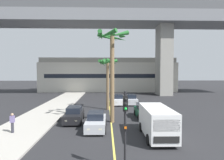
{
  "coord_description": "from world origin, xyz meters",
  "views": [
    {
      "loc": [
        -0.5,
        -2.7,
        5.19
      ],
      "look_at": [
        0.0,
        14.0,
        4.47
      ],
      "focal_mm": 30.89,
      "sensor_mm": 36.0,
      "label": 1
    }
  ],
  "objects_px": {
    "palm_tree_near_median": "(108,69)",
    "car_queue_fifth": "(74,115)",
    "palm_tree_mid_median": "(112,52)",
    "car_queue_third": "(118,100)",
    "traffic_light_median_near": "(125,121)",
    "car_queue_fourth": "(96,121)",
    "delivery_van": "(157,121)",
    "pedestrian_mid_block": "(12,123)",
    "car_queue_front": "(131,100)",
    "car_queue_second": "(144,111)"
  },
  "relations": [
    {
      "from": "palm_tree_near_median",
      "to": "car_queue_fifth",
      "type": "bearing_deg",
      "value": -119.2
    },
    {
      "from": "palm_tree_mid_median",
      "to": "car_queue_third",
      "type": "bearing_deg",
      "value": 83.51
    },
    {
      "from": "car_queue_fifth",
      "to": "traffic_light_median_near",
      "type": "distance_m",
      "value": 11.32
    },
    {
      "from": "traffic_light_median_near",
      "to": "car_queue_fourth",
      "type": "bearing_deg",
      "value": 104.01
    },
    {
      "from": "car_queue_third",
      "to": "delivery_van",
      "type": "height_order",
      "value": "delivery_van"
    },
    {
      "from": "car_queue_fifth",
      "to": "traffic_light_median_near",
      "type": "relative_size",
      "value": 0.98
    },
    {
      "from": "car_queue_fifth",
      "to": "car_queue_fourth",
      "type": "bearing_deg",
      "value": -48.4
    },
    {
      "from": "traffic_light_median_near",
      "to": "pedestrian_mid_block",
      "type": "height_order",
      "value": "traffic_light_median_near"
    },
    {
      "from": "car_queue_fourth",
      "to": "palm_tree_near_median",
      "type": "height_order",
      "value": "palm_tree_near_median"
    },
    {
      "from": "palm_tree_near_median",
      "to": "palm_tree_mid_median",
      "type": "distance_m",
      "value": 6.82
    },
    {
      "from": "car_queue_fifth",
      "to": "palm_tree_mid_median",
      "type": "height_order",
      "value": "palm_tree_mid_median"
    },
    {
      "from": "palm_tree_mid_median",
      "to": "pedestrian_mid_block",
      "type": "relative_size",
      "value": 5.79
    },
    {
      "from": "car_queue_third",
      "to": "traffic_light_median_near",
      "type": "bearing_deg",
      "value": -92.39
    },
    {
      "from": "car_queue_front",
      "to": "delivery_van",
      "type": "height_order",
      "value": "delivery_van"
    },
    {
      "from": "car_queue_fourth",
      "to": "car_queue_fifth",
      "type": "height_order",
      "value": "same"
    },
    {
      "from": "car_queue_front",
      "to": "palm_tree_near_median",
      "type": "relative_size",
      "value": 0.59
    },
    {
      "from": "car_queue_front",
      "to": "car_queue_fourth",
      "type": "height_order",
      "value": "same"
    },
    {
      "from": "palm_tree_near_median",
      "to": "palm_tree_mid_median",
      "type": "relative_size",
      "value": 0.75
    },
    {
      "from": "car_queue_second",
      "to": "palm_tree_mid_median",
      "type": "relative_size",
      "value": 0.44
    },
    {
      "from": "traffic_light_median_near",
      "to": "palm_tree_mid_median",
      "type": "bearing_deg",
      "value": 92.02
    },
    {
      "from": "delivery_van",
      "to": "palm_tree_mid_median",
      "type": "bearing_deg",
      "value": 125.66
    },
    {
      "from": "car_queue_second",
      "to": "delivery_van",
      "type": "height_order",
      "value": "delivery_van"
    },
    {
      "from": "car_queue_fourth",
      "to": "delivery_van",
      "type": "height_order",
      "value": "delivery_van"
    },
    {
      "from": "traffic_light_median_near",
      "to": "pedestrian_mid_block",
      "type": "distance_m",
      "value": 10.93
    },
    {
      "from": "palm_tree_mid_median",
      "to": "pedestrian_mid_block",
      "type": "height_order",
      "value": "palm_tree_mid_median"
    },
    {
      "from": "car_queue_second",
      "to": "car_queue_third",
      "type": "bearing_deg",
      "value": 105.27
    },
    {
      "from": "car_queue_fourth",
      "to": "palm_tree_mid_median",
      "type": "distance_m",
      "value": 7.1
    },
    {
      "from": "car_queue_fourth",
      "to": "traffic_light_median_near",
      "type": "bearing_deg",
      "value": -75.99
    },
    {
      "from": "car_queue_second",
      "to": "traffic_light_median_near",
      "type": "height_order",
      "value": "traffic_light_median_near"
    },
    {
      "from": "car_queue_front",
      "to": "palm_tree_mid_median",
      "type": "bearing_deg",
      "value": -107.45
    },
    {
      "from": "car_queue_fourth",
      "to": "pedestrian_mid_block",
      "type": "xyz_separation_m",
      "value": [
        -6.83,
        -1.21,
        0.28
      ]
    },
    {
      "from": "delivery_van",
      "to": "palm_tree_near_median",
      "type": "relative_size",
      "value": 0.75
    },
    {
      "from": "palm_tree_near_median",
      "to": "car_queue_third",
      "type": "bearing_deg",
      "value": 68.51
    },
    {
      "from": "car_queue_fifth",
      "to": "delivery_van",
      "type": "height_order",
      "value": "delivery_van"
    },
    {
      "from": "delivery_van",
      "to": "pedestrian_mid_block",
      "type": "height_order",
      "value": "delivery_van"
    },
    {
      "from": "car_queue_third",
      "to": "palm_tree_near_median",
      "type": "xyz_separation_m",
      "value": [
        -1.63,
        -4.13,
        4.83
      ]
    },
    {
      "from": "car_queue_fifth",
      "to": "palm_tree_mid_median",
      "type": "distance_m",
      "value": 7.59
    },
    {
      "from": "car_queue_fifth",
      "to": "delivery_van",
      "type": "relative_size",
      "value": 0.78
    },
    {
      "from": "car_queue_front",
      "to": "palm_tree_mid_median",
      "type": "distance_m",
      "value": 13.07
    },
    {
      "from": "car_queue_fourth",
      "to": "palm_tree_near_median",
      "type": "relative_size",
      "value": 0.59
    },
    {
      "from": "traffic_light_median_near",
      "to": "palm_tree_near_median",
      "type": "height_order",
      "value": "palm_tree_near_median"
    },
    {
      "from": "car_queue_front",
      "to": "palm_tree_near_median",
      "type": "xyz_separation_m",
      "value": [
        -3.81,
        -4.22,
        4.83
      ]
    },
    {
      "from": "car_queue_front",
      "to": "pedestrian_mid_block",
      "type": "height_order",
      "value": "pedestrian_mid_block"
    },
    {
      "from": "car_queue_second",
      "to": "car_queue_fourth",
      "type": "xyz_separation_m",
      "value": [
        -5.19,
        -4.29,
        0.0
      ]
    },
    {
      "from": "car_queue_second",
      "to": "delivery_van",
      "type": "relative_size",
      "value": 0.78
    },
    {
      "from": "traffic_light_median_near",
      "to": "palm_tree_near_median",
      "type": "distance_m",
      "value": 16.88
    },
    {
      "from": "palm_tree_near_median",
      "to": "traffic_light_median_near",
      "type": "bearing_deg",
      "value": -87.38
    },
    {
      "from": "car_queue_second",
      "to": "palm_tree_near_median",
      "type": "relative_size",
      "value": 0.59
    },
    {
      "from": "car_queue_front",
      "to": "palm_tree_mid_median",
      "type": "relative_size",
      "value": 0.44
    },
    {
      "from": "palm_tree_mid_median",
      "to": "car_queue_front",
      "type": "bearing_deg",
      "value": 72.55
    }
  ]
}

